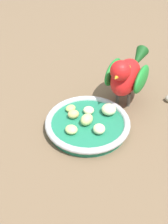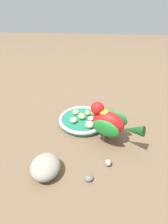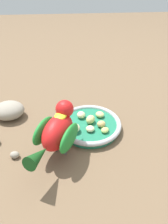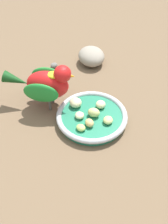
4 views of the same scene
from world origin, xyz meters
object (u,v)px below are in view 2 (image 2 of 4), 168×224
(apple_piece_0, at_px, (76,112))
(pebble_0, at_px, (108,163))
(apple_piece_6, at_px, (94,113))
(apple_piece_2, at_px, (91,118))
(apple_piece_1, at_px, (87,113))
(apple_piece_5, at_px, (90,125))
(apple_piece_4, at_px, (82,116))
(parrot, at_px, (109,122))
(pebble_1, at_px, (89,178))
(rock_large, at_px, (45,167))
(feeding_bowl, at_px, (83,120))
(apple_piece_3, at_px, (74,120))

(apple_piece_0, distance_m, pebble_0, 0.30)
(apple_piece_6, bearing_deg, apple_piece_2, -101.97)
(apple_piece_1, bearing_deg, apple_piece_5, -80.24)
(apple_piece_1, distance_m, apple_piece_2, 0.04)
(apple_piece_0, height_order, pebble_0, apple_piece_0)
(apple_piece_4, bearing_deg, parrot, -42.93)
(pebble_0, bearing_deg, pebble_1, -132.44)
(apple_piece_5, bearing_deg, apple_piece_0, 126.43)
(apple_piece_2, xyz_separation_m, apple_piece_6, (0.01, 0.04, -0.00))
(apple_piece_0, xyz_separation_m, pebble_0, (0.14, -0.26, -0.02))
(parrot, bearing_deg, apple_piece_5, -5.91)
(apple_piece_6, relative_size, pebble_0, 1.01)
(parrot, xyz_separation_m, pebble_1, (-0.06, -0.19, -0.08))
(rock_large, bearing_deg, feeding_bowl, 71.95)
(apple_piece_4, xyz_separation_m, pebble_1, (0.05, -0.29, -0.03))
(parrot, relative_size, pebble_1, 7.88)
(apple_piece_0, bearing_deg, pebble_0, -61.95)
(apple_piece_1, xyz_separation_m, rock_large, (-0.11, -0.31, -0.00))
(apple_piece_5, bearing_deg, apple_piece_6, 82.49)
(apple_piece_4, bearing_deg, apple_piece_0, 129.48)
(parrot, bearing_deg, apple_piece_0, -17.39)
(apple_piece_0, relative_size, apple_piece_3, 1.02)
(rock_large, bearing_deg, pebble_1, -6.28)
(parrot, bearing_deg, apple_piece_6, -39.52)
(pebble_1, bearing_deg, apple_piece_3, 107.13)
(apple_piece_3, relative_size, pebble_1, 1.12)
(parrot, bearing_deg, feeding_bowl, -16.16)
(parrot, bearing_deg, apple_piece_2, -26.89)
(pebble_1, bearing_deg, apple_piece_4, 99.86)
(apple_piece_4, relative_size, pebble_0, 1.31)
(apple_piece_3, bearing_deg, parrot, -28.03)
(apple_piece_3, height_order, rock_large, rock_large)
(apple_piece_0, bearing_deg, apple_piece_3, -90.95)
(apple_piece_0, bearing_deg, pebble_1, -76.23)
(apple_piece_1, height_order, apple_piece_3, same)
(apple_piece_3, bearing_deg, pebble_1, -72.87)
(feeding_bowl, distance_m, apple_piece_0, 0.05)
(apple_piece_5, bearing_deg, rock_large, -118.88)
(apple_piece_3, distance_m, apple_piece_4, 0.04)
(apple_piece_4, xyz_separation_m, parrot, (0.11, -0.10, 0.05))
(apple_piece_5, distance_m, pebble_1, 0.24)
(parrot, height_order, rock_large, parrot)
(feeding_bowl, xyz_separation_m, parrot, (0.11, -0.10, 0.07))
(apple_piece_2, xyz_separation_m, pebble_0, (0.07, -0.22, -0.02))
(apple_piece_4, distance_m, pebble_1, 0.30)
(feeding_bowl, relative_size, apple_piece_2, 7.61)
(apple_piece_3, bearing_deg, pebble_0, -54.67)
(apple_piece_3, relative_size, apple_piece_6, 1.09)
(apple_piece_0, height_order, pebble_1, apple_piece_0)
(rock_large, bearing_deg, apple_piece_5, 61.12)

